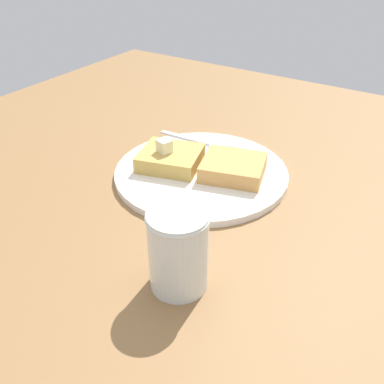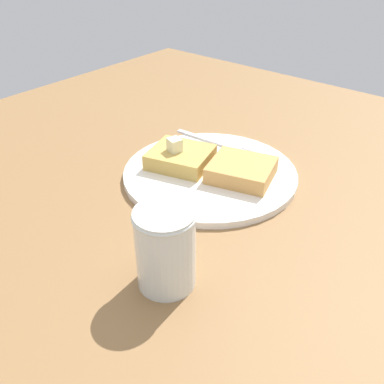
% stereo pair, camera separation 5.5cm
% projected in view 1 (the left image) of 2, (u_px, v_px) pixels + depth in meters
% --- Properties ---
extents(table_surface, '(1.12, 1.12, 0.03)m').
position_uv_depth(table_surface, '(188.00, 197.00, 0.64)').
color(table_surface, olive).
rests_on(table_surface, ground).
extents(plate, '(0.27, 0.27, 0.01)m').
position_uv_depth(plate, '(201.00, 172.00, 0.67)').
color(plate, white).
rests_on(plate, table_surface).
extents(toast_slice_left, '(0.11, 0.10, 0.02)m').
position_uv_depth(toast_slice_left, '(171.00, 158.00, 0.67)').
color(toast_slice_left, tan).
rests_on(toast_slice_left, plate).
extents(toast_slice_middle, '(0.11, 0.10, 0.02)m').
position_uv_depth(toast_slice_middle, '(233.00, 167.00, 0.64)').
color(toast_slice_middle, tan).
rests_on(toast_slice_middle, plate).
extents(butter_pat_primary, '(0.03, 0.02, 0.02)m').
position_uv_depth(butter_pat_primary, '(164.00, 146.00, 0.65)').
color(butter_pat_primary, beige).
rests_on(butter_pat_primary, toast_slice_left).
extents(fork, '(0.16, 0.02, 0.00)m').
position_uv_depth(fork, '(206.00, 143.00, 0.74)').
color(fork, silver).
rests_on(fork, plate).
extents(syrup_jar, '(0.07, 0.07, 0.10)m').
position_uv_depth(syrup_jar, '(178.00, 253.00, 0.45)').
color(syrup_jar, '#57260B').
rests_on(syrup_jar, table_surface).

